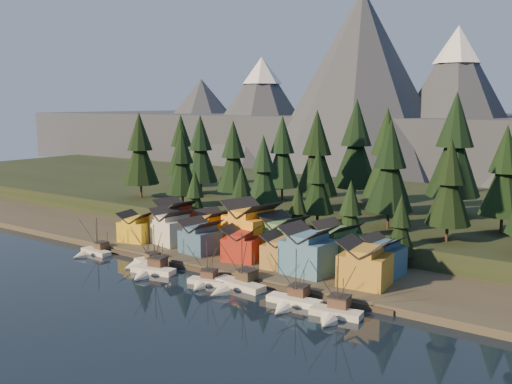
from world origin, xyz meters
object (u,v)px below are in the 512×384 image
Objects in this scene: boat_3 at (204,276)px; house_front_1 at (172,225)px; boat_5 at (291,295)px; house_back_1 at (215,226)px; house_front_0 at (136,226)px; boat_2 at (150,264)px; boat_4 at (235,278)px; boat_1 at (144,257)px; boat_0 at (92,247)px; boat_6 at (334,305)px; house_back_0 at (175,217)px.

boat_3 is 0.99× the size of house_front_1.
boat_5 reaches higher than house_back_1.
boat_5 is 1.31× the size of house_front_0.
boat_2 is 21.21m from boat_4.
house_front_0 is at bearing 132.42° from boat_2.
house_front_0 is (-14.57, 11.42, 3.37)m from boat_1.
boat_0 is at bearing 163.34° from boat_3.
boat_1 is 50.36m from boat_6.
boat_2 is 14.42m from boat_3.
boat_3 is at bearing -6.39° from boat_2.
boat_4 is at bearing 3.55° from boat_0.
house_back_0 reaches higher than house_back_1.
boat_0 is at bearing -118.35° from house_front_1.
boat_4 is 35.95m from house_front_1.
boat_5 is (58.56, -2.07, 0.25)m from boat_0.
boat_1 is at bearing -86.27° from house_back_1.
house_front_0 is (-20.45, 15.09, 3.20)m from boat_2.
boat_0 is 1.12× the size of house_back_1.
house_back_0 is at bearing 75.61° from boat_0.
house_front_0 is at bearing -138.15° from house_back_1.
house_front_1 reaches higher than house_front_0.
boat_1 is 26.93m from boat_4.
boat_6 reaches higher than boat_5.
boat_4 is at bearing -3.71° from boat_2.
boat_6 reaches higher than boat_0.
house_front_0 is at bearing 80.00° from boat_0.
house_back_0 reaches higher than house_front_1.
boat_4 reaches higher than boat_3.
boat_4 is 1.30× the size of house_back_0.
boat_6 is at bearing -25.19° from house_front_0.
house_back_1 reaches higher than boat_3.
boat_3 is 29.76m from house_back_1.
boat_4 is 43.40m from house_front_0.
house_back_0 is (-60.47, 24.67, 4.24)m from boat_6.
boat_4 is at bearing -15.28° from house_front_1.
boat_0 is 17.58m from boat_1.
boat_5 is at bearing 166.48° from boat_6.
boat_0 reaches higher than boat_3.
boat_6 is 53.37m from house_back_1.
boat_1 is at bearing 5.38° from boat_0.
boat_1 reaches higher than house_front_0.
house_back_0 reaches higher than house_front_0.
boat_0 is at bearing -162.75° from boat_1.
boat_2 is at bearing -48.83° from house_front_0.
boat_5 reaches higher than boat_1.
boat_2 is at bearing -15.78° from boat_1.
boat_0 is 1.13× the size of house_front_0.
house_front_1 is at bearing 109.58° from boat_2.
boat_1 is 1.04× the size of boat_3.
boat_6 reaches higher than boat_1.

